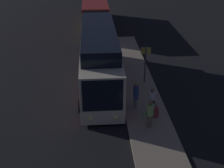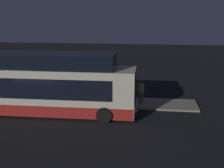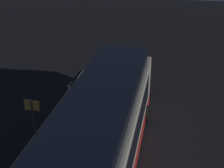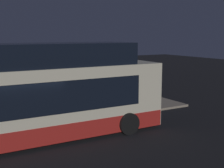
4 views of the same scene
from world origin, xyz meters
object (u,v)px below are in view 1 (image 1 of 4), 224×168
bus_lead (99,61)px  bus_second (95,12)px  passenger_waiting (150,113)px  passenger_with_bags (152,100)px  passenger_boarding (136,94)px  suitcase (156,112)px  sign_post (145,60)px

bus_lead → bus_second: bearing=180.0°
bus_lead → passenger_waiting: (5.83, 2.50, -0.75)m
bus_lead → passenger_waiting: bus_lead is taller
passenger_with_bags → passenger_boarding: bearing=-32.3°
passenger_boarding → passenger_waiting: size_ratio=1.01×
bus_second → bus_lead: bearing=-0.0°
bus_lead → suitcase: bus_lead is taller
bus_second → sign_post: bus_second is taller
suitcase → bus_second: bearing=-171.1°
sign_post → bus_second: bearing=-168.1°
bus_lead → passenger_waiting: bearing=23.2°
bus_lead → sign_post: (0.22, 3.17, 0.02)m
passenger_waiting → suitcase: passenger_waiting is taller
passenger_boarding → passenger_with_bags: passenger_boarding is taller
suitcase → passenger_waiting: bearing=-29.5°
passenger_with_bags → sign_post: 4.20m
suitcase → sign_post: size_ratio=0.32×
passenger_boarding → passenger_with_bags: 1.08m
bus_second → passenger_with_bags: bearing=8.6°
bus_lead → passenger_waiting: size_ratio=6.82×
passenger_boarding → passenger_with_bags: bearing=150.0°
bus_second → passenger_with_bags: (19.12, 2.90, -0.66)m
bus_lead → passenger_boarding: size_ratio=6.74×
suitcase → sign_post: sign_post is taller
passenger_boarding → suitcase: 1.63m
bus_lead → sign_post: 3.18m
passenger_waiting → suitcase: 1.30m
passenger_with_bags → bus_second: bearing=-76.2°
passenger_boarding → passenger_with_bags: size_ratio=1.05×
bus_second → suitcase: size_ratio=14.45×
bus_second → passenger_waiting: bearing=6.9°
passenger_waiting → sign_post: (-5.60, 0.68, 0.77)m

